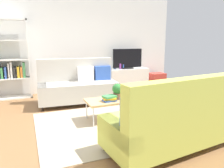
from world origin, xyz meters
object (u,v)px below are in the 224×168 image
couch_green (172,121)px  bookshelf (7,63)px  vase_0 (110,67)px  vase_1 (115,66)px  storage_trunk (157,79)px  bottle_1 (123,67)px  tv_console (127,78)px  coffee_table (114,100)px  bottle_0 (120,66)px  tv (127,59)px  potted_plant (117,91)px  couch_beige (78,85)px  table_book_0 (110,100)px

couch_green → bookshelf: bearing=114.6°
bookshelf → vase_0: 2.94m
vase_0 → vase_1: size_ratio=0.78×
storage_trunk → bottle_1: bearing=177.3°
tv_console → storage_trunk: 1.11m
vase_0 → vase_1: bearing=0.0°
coffee_table → bottle_0: bottle_0 is taller
tv → potted_plant: (-1.43, -2.47, -0.37)m
vase_0 → couch_beige: bearing=-139.4°
coffee_table → storage_trunk: bearing=42.5°
coffee_table → tv: tv is taller
table_book_0 → potted_plant: bearing=22.1°
tv → storage_trunk: (1.10, -0.08, -0.73)m
coffee_table → vase_1: vase_1 is taller
couch_green → bottle_0: couch_green is taller
table_book_0 → bottle_1: bottle_1 is taller
coffee_table → bottle_1: bottle_1 is taller
couch_beige → potted_plant: couch_beige is taller
couch_green → potted_plant: bearing=93.2°
bookshelf → table_book_0: size_ratio=8.75×
couch_beige → vase_0: (1.30, 1.11, 0.27)m
tv_console → bottle_0: bearing=-171.4°
tv_console → table_book_0: bearing=-122.4°
couch_green → vase_1: couch_green is taller
coffee_table → potted_plant: bearing=-9.6°
couch_beige → storage_trunk: size_ratio=3.76×
storage_trunk → couch_beige: bearing=-162.1°
table_book_0 → vase_1: size_ratio=1.28×
tv_console → bottle_0: 0.49m
tv → bookshelf: bearing=179.3°
vase_1 → table_book_0: bearing=-114.9°
table_book_0 → bottle_0: bearing=61.7°
potted_plant → couch_beige: bearing=107.3°
tv_console → vase_1: vase_1 is taller
tv_console → table_book_0: (-1.63, -2.58, 0.12)m
table_book_0 → vase_1: vase_1 is taller
couch_beige → vase_1: 1.86m
couch_beige → potted_plant: size_ratio=6.36×
bottle_0 → bottle_1: (0.11, 0.00, -0.01)m
tv → bottle_1: size_ratio=6.66×
storage_trunk → bottle_0: (-1.37, 0.06, 0.51)m
couch_beige → bottle_1: bearing=-145.1°
potted_plant → table_book_0: 0.26m
vase_1 → bottle_0: (0.15, -0.09, -0.01)m
couch_beige → tv: (1.88, 1.04, 0.51)m
couch_green → tv: (1.21, 3.89, 0.51)m
table_book_0 → couch_green: bearing=-72.4°
couch_beige → tv: size_ratio=1.96×
coffee_table → tv: 2.94m
storage_trunk → bottle_0: size_ratio=2.92×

